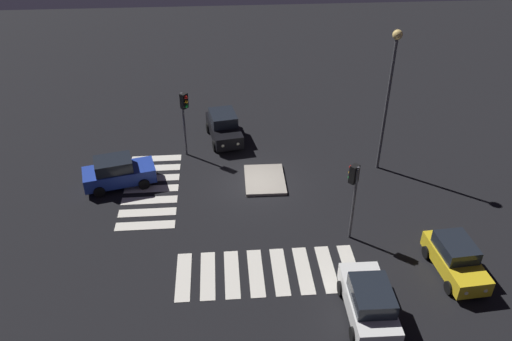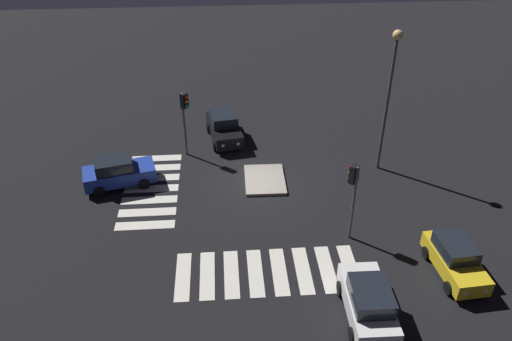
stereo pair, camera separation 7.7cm
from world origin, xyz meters
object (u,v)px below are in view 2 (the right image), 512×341
Objects in this scene: traffic_island at (265,180)px; car_white at (368,302)px; car_black at (224,127)px; car_yellow at (455,259)px; street_lamp at (391,81)px; traffic_light_south at (185,109)px; car_blue at (118,172)px; traffic_light_north at (353,184)px.

car_white is (10.77, 3.47, 0.81)m from traffic_island.
car_yellow is at bearing 27.77° from car_black.
car_black is 11.67m from street_lamp.
car_black is 17.19m from car_white.
car_white is 0.48× the size of street_lamp.
car_white is 16.59m from traffic_light_south.
car_white reaches higher than car_blue.
car_white is at bearing 135.35° from traffic_light_north.
traffic_island is at bearing -139.68° from car_yellow.
traffic_light_south is at bearing -136.44° from car_yellow.
street_lamp is (2.44, 12.01, 2.57)m from traffic_light_south.
traffic_light_north is 7.72m from street_lamp.
traffic_light_north is at bearing 19.90° from car_black.
car_black reaches higher than car_blue.
car_yellow is at bearing -0.40° from traffic_light_south.
traffic_light_south reaches higher than car_white.
traffic_light_north is 0.49× the size of street_lamp.
street_lamp is at bearing 30.34° from traffic_light_south.
car_black is at bearing -114.82° from street_lamp.
car_black is 3.95m from traffic_light_south.
traffic_light_south is 0.50× the size of street_lamp.
car_yellow is at bearing -62.79° from car_white.
traffic_light_north is (5.43, 3.83, 3.20)m from traffic_island.
car_yellow is at bearing 6.15° from street_lamp.
street_lamp is at bearing -11.30° from car_blue.
car_blue is at bearing 48.84° from car_white.
car_yellow is 0.45× the size of street_lamp.
car_white reaches higher than car_yellow.
traffic_island is 0.75× the size of traffic_light_north.
traffic_light_north is 0.99× the size of traffic_light_south.
traffic_island is 11.81m from car_yellow.
traffic_island is 11.34m from car_white.
street_lamp is (-9.39, -1.01, 5.07)m from car_yellow.
car_black is at bearing 81.16° from traffic_light_south.
street_lamp is (-6.41, 3.42, 2.61)m from traffic_light_north.
car_white is 0.98× the size of traffic_light_north.
car_blue is 16.45m from car_white.
car_black is at bearing -146.71° from car_yellow.
traffic_light_south is 12.53m from street_lamp.
street_lamp is at bearing 55.47° from car_black.
traffic_light_south is at bearing 24.68° from car_blue.
car_black is 12.70m from traffic_light_north.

